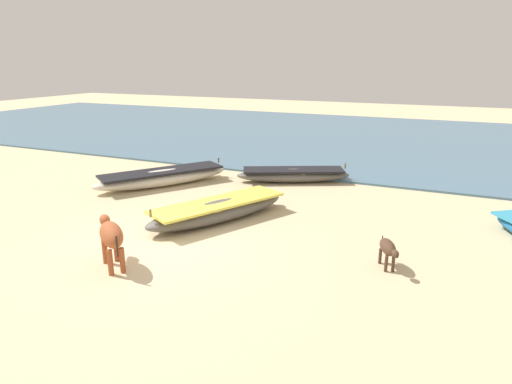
# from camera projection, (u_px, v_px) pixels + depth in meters

# --- Properties ---
(ground) EXTENTS (80.00, 80.00, 0.00)m
(ground) POSITION_uv_depth(u_px,v_px,m) (163.00, 247.00, 10.92)
(ground) COLOR beige
(sea_water) EXTENTS (60.00, 20.00, 0.08)m
(sea_water) POSITION_uv_depth(u_px,v_px,m) (340.00, 136.00, 26.39)
(sea_water) COLOR slate
(sea_water) RESTS_ON ground
(fishing_boat_3) EXTENTS (3.02, 4.53, 0.76)m
(fishing_boat_3) POSITION_uv_depth(u_px,v_px,m) (218.00, 210.00, 12.69)
(fishing_boat_3) COLOR #5B5651
(fishing_boat_3) RESTS_ON ground
(fishing_boat_4) EXTENTS (3.71, 4.77, 0.76)m
(fishing_boat_4) POSITION_uv_depth(u_px,v_px,m) (162.00, 177.00, 16.22)
(fishing_boat_4) COLOR beige
(fishing_boat_4) RESTS_ON ground
(fishing_boat_5) EXTENTS (4.19, 2.71, 0.69)m
(fishing_boat_5) POSITION_uv_depth(u_px,v_px,m) (293.00, 175.00, 16.71)
(fishing_boat_5) COLOR #5B5651
(fishing_boat_5) RESTS_ON ground
(cow_adult_rust) EXTENTS (1.38, 1.20, 1.02)m
(cow_adult_rust) POSITION_uv_depth(u_px,v_px,m) (111.00, 235.00, 9.70)
(cow_adult_rust) COLOR #9E4C28
(cow_adult_rust) RESTS_ON ground
(calf_near_dark) EXTENTS (0.60, 0.93, 0.63)m
(calf_near_dark) POSITION_uv_depth(u_px,v_px,m) (388.00, 249.00, 9.71)
(calf_near_dark) COLOR #4C3323
(calf_near_dark) RESTS_ON ground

